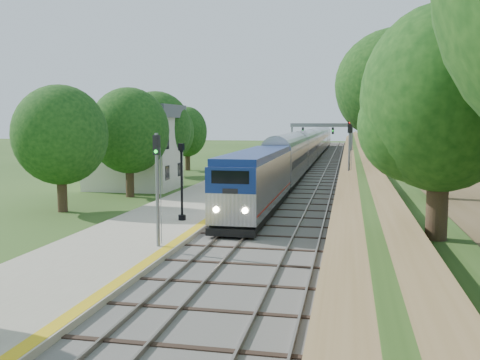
% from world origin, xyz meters
% --- Properties ---
extents(ground, '(320.00, 320.00, 0.00)m').
position_xyz_m(ground, '(0.00, 0.00, 0.00)').
color(ground, '#2D4C19').
rests_on(ground, ground).
extents(trackbed, '(9.50, 170.00, 0.28)m').
position_xyz_m(trackbed, '(2.00, 60.00, 0.07)').
color(trackbed, '#4C4944').
rests_on(trackbed, ground).
extents(platform, '(6.40, 68.00, 0.38)m').
position_xyz_m(platform, '(-5.20, 16.00, 0.19)').
color(platform, '#A09781').
rests_on(platform, ground).
extents(yellow_stripe, '(0.55, 68.00, 0.01)m').
position_xyz_m(yellow_stripe, '(-2.35, 16.00, 0.39)').
color(yellow_stripe, gold).
rests_on(yellow_stripe, platform).
extents(embankment, '(10.64, 170.00, 11.70)m').
position_xyz_m(embankment, '(10.35, 60.00, 1.95)').
color(embankment, brown).
rests_on(embankment, ground).
extents(station_building, '(8.60, 6.60, 8.00)m').
position_xyz_m(station_building, '(-14.00, 30.00, 4.09)').
color(station_building, beige).
rests_on(station_building, ground).
extents(signal_gantry, '(8.40, 0.38, 6.20)m').
position_xyz_m(signal_gantry, '(2.47, 54.99, 4.82)').
color(signal_gantry, slate).
rests_on(signal_gantry, ground).
extents(trees_behind_platform, '(7.82, 53.32, 7.21)m').
position_xyz_m(trees_behind_platform, '(-11.17, 20.67, 4.53)').
color(trees_behind_platform, '#332316').
rests_on(trees_behind_platform, ground).
extents(train, '(2.83, 113.50, 4.15)m').
position_xyz_m(train, '(0.00, 65.49, 2.15)').
color(train, black).
rests_on(train, trackbed).
extents(lamppost_far, '(0.47, 0.47, 4.74)m').
position_xyz_m(lamppost_far, '(-3.88, 13.40, 2.50)').
color(lamppost_far, black).
rests_on(lamppost_far, platform).
extents(signal_platform, '(0.32, 0.26, 5.52)m').
position_xyz_m(signal_platform, '(-2.90, 6.50, 3.77)').
color(signal_platform, slate).
rests_on(signal_platform, platform).
extents(signal_farside, '(0.36, 0.29, 6.57)m').
position_xyz_m(signal_farside, '(6.20, 26.45, 4.14)').
color(signal_farside, slate).
rests_on(signal_farside, ground).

